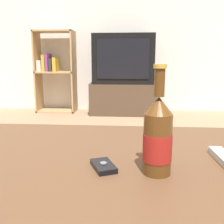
{
  "coord_description": "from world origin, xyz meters",
  "views": [
    {
      "loc": [
        0.14,
        -0.72,
        0.71
      ],
      "look_at": [
        0.06,
        0.22,
        0.52
      ],
      "focal_mm": 42.0,
      "sensor_mm": 36.0,
      "label": 1
    }
  ],
  "objects_px": {
    "beer_bottle": "(158,137)",
    "television": "(124,59)",
    "cell_phone": "(103,166)",
    "tv_stand": "(123,98)",
    "bookshelf": "(54,70)"
  },
  "relations": [
    {
      "from": "television",
      "to": "bookshelf",
      "type": "height_order",
      "value": "bookshelf"
    },
    {
      "from": "tv_stand",
      "to": "television",
      "type": "distance_m",
      "value": 0.51
    },
    {
      "from": "beer_bottle",
      "to": "cell_phone",
      "type": "xyz_separation_m",
      "value": [
        -0.14,
        0.02,
        -0.09
      ]
    },
    {
      "from": "beer_bottle",
      "to": "television",
      "type": "bearing_deg",
      "value": 93.7
    },
    {
      "from": "television",
      "to": "cell_phone",
      "type": "distance_m",
      "value": 2.8
    },
    {
      "from": "bookshelf",
      "to": "tv_stand",
      "type": "bearing_deg",
      "value": -4.95
    },
    {
      "from": "television",
      "to": "bookshelf",
      "type": "bearing_deg",
      "value": 174.82
    },
    {
      "from": "television",
      "to": "bookshelf",
      "type": "distance_m",
      "value": 0.97
    },
    {
      "from": "bookshelf",
      "to": "cell_phone",
      "type": "height_order",
      "value": "bookshelf"
    },
    {
      "from": "television",
      "to": "cell_phone",
      "type": "xyz_separation_m",
      "value": [
        0.04,
        -2.78,
        -0.29
      ]
    },
    {
      "from": "television",
      "to": "cell_phone",
      "type": "height_order",
      "value": "television"
    },
    {
      "from": "tv_stand",
      "to": "bookshelf",
      "type": "bearing_deg",
      "value": 175.05
    },
    {
      "from": "tv_stand",
      "to": "beer_bottle",
      "type": "relative_size",
      "value": 3.07
    },
    {
      "from": "tv_stand",
      "to": "beer_bottle",
      "type": "bearing_deg",
      "value": -86.3
    },
    {
      "from": "beer_bottle",
      "to": "cell_phone",
      "type": "height_order",
      "value": "beer_bottle"
    }
  ]
}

